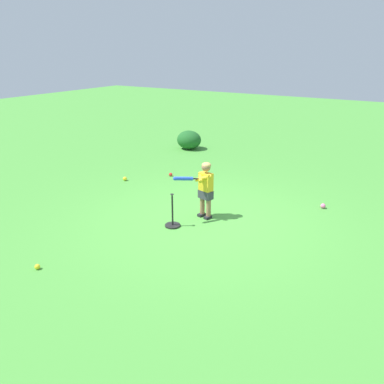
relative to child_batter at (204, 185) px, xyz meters
The scene contains 8 objects.
ground_plane 0.67m from the child_batter, 139.59° to the right, with size 40.00×40.00×0.00m, color #479338.
child_batter is the anchor object (origin of this frame).
play_ball_midfield 2.52m from the child_batter, 48.01° to the right, with size 0.10×0.10×0.10m, color pink.
play_ball_far_right 2.73m from the child_batter, 48.18° to the left, with size 0.09×0.09×0.09m, color red.
play_ball_by_bucket 3.16m from the child_batter, 158.27° to the left, with size 0.08×0.08×0.08m, color yellow.
play_ball_center_lawn 2.93m from the child_batter, 71.76° to the left, with size 0.10×0.10×0.10m, color yellow.
batting_tee 0.89m from the child_batter, 155.65° to the left, with size 0.28×0.28×0.62m.
shrub_left_background 5.39m from the child_batter, 34.90° to the left, with size 0.70×0.78×0.58m, color #1E5B23.
Camera 1 is at (-5.86, -3.29, 3.05)m, focal length 36.82 mm.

